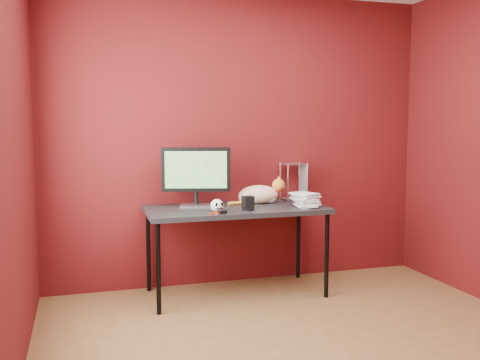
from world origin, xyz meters
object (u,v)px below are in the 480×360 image
object	(u,v)px
speaker	(248,204)
skull_mug	(217,205)
cat	(259,194)
desk	(236,213)
monitor	(196,174)
book_stack	(298,129)

from	to	relation	value
speaker	skull_mug	bearing A→B (deg)	173.10
skull_mug	cat	bearing A→B (deg)	25.20
desk	cat	bearing A→B (deg)	28.05
monitor	desk	bearing A→B (deg)	-5.64
book_stack	speaker	bearing A→B (deg)	-176.16
speaker	book_stack	bearing A→B (deg)	-6.21
monitor	book_stack	size ratio (longest dim) A/B	0.43
desk	skull_mug	size ratio (longest dim) A/B	14.08
book_stack	desk	bearing A→B (deg)	163.14
desk	cat	xyz separation A→B (m)	(0.25, 0.13, 0.13)
speaker	cat	bearing A→B (deg)	46.98
desk	skull_mug	xyz separation A→B (m)	(-0.21, -0.19, 0.10)
monitor	skull_mug	bearing A→B (deg)	-57.08
cat	speaker	bearing A→B (deg)	-110.97
monitor	speaker	world-z (taller)	monitor
cat	skull_mug	bearing A→B (deg)	-132.92
cat	book_stack	size ratio (longest dim) A/B	0.39
monitor	cat	bearing A→B (deg)	16.64
skull_mug	book_stack	world-z (taller)	book_stack
monitor	cat	size ratio (longest dim) A/B	1.10
monitor	book_stack	distance (m)	0.93
monitor	skull_mug	xyz separation A→B (m)	(0.10, -0.31, -0.23)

